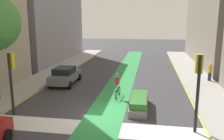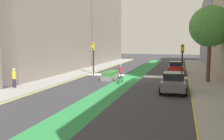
# 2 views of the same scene
# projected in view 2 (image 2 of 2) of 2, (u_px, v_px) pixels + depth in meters

# --- Properties ---
(ground_plane) EXTENTS (120.00, 120.00, 0.00)m
(ground_plane) POSITION_uv_depth(u_px,v_px,m) (133.00, 78.00, 26.67)
(ground_plane) COLOR #38383D
(bike_lane_paint) EXTENTS (2.40, 60.00, 0.01)m
(bike_lane_paint) POSITION_uv_depth(u_px,v_px,m) (130.00, 78.00, 26.76)
(bike_lane_paint) COLOR #2D8C47
(bike_lane_paint) RESTS_ON ground_plane
(crosswalk_band) EXTENTS (12.00, 1.80, 0.01)m
(crosswalk_band) POSITION_uv_depth(u_px,v_px,m) (136.00, 76.00, 28.57)
(crosswalk_band) COLOR silver
(crosswalk_band) RESTS_ON ground_plane
(sidewalk_left) EXTENTS (3.00, 60.00, 0.15)m
(sidewalk_left) POSITION_uv_depth(u_px,v_px,m) (204.00, 81.00, 24.55)
(sidewalk_left) COLOR #9E9E99
(sidewalk_left) RESTS_ON ground_plane
(curb_stripe_left) EXTENTS (0.16, 60.00, 0.01)m
(curb_stripe_left) POSITION_uv_depth(u_px,v_px,m) (189.00, 81.00, 24.98)
(curb_stripe_left) COLOR yellow
(curb_stripe_left) RESTS_ON ground_plane
(sidewalk_right) EXTENTS (3.00, 60.00, 0.15)m
(sidewalk_right) POSITION_uv_depth(u_px,v_px,m) (72.00, 75.00, 28.77)
(sidewalk_right) COLOR #9E9E99
(sidewalk_right) RESTS_ON ground_plane
(curb_stripe_right) EXTENTS (0.16, 60.00, 0.01)m
(curb_stripe_right) POSITION_uv_depth(u_px,v_px,m) (84.00, 76.00, 28.36)
(curb_stripe_right) COLOR yellow
(curb_stripe_right) RESTS_ON ground_plane
(traffic_signal_near_right) EXTENTS (0.35, 0.52, 4.05)m
(traffic_signal_near_right) POSITION_uv_depth(u_px,v_px,m) (93.00, 52.00, 29.26)
(traffic_signal_near_right) COLOR black
(traffic_signal_near_right) RESTS_ON ground_plane
(traffic_signal_near_left) EXTENTS (0.35, 0.52, 3.81)m
(traffic_signal_near_left) POSITION_uv_depth(u_px,v_px,m) (182.00, 55.00, 25.68)
(traffic_signal_near_left) COLOR black
(traffic_signal_near_left) RESTS_ON ground_plane
(car_red_left_near) EXTENTS (2.13, 4.25, 1.57)m
(car_red_left_near) POSITION_uv_depth(u_px,v_px,m) (176.00, 67.00, 30.69)
(car_red_left_near) COLOR #A51919
(car_red_left_near) RESTS_ON ground_plane
(car_grey_left_far) EXTENTS (2.08, 4.23, 1.57)m
(car_grey_left_far) POSITION_uv_depth(u_px,v_px,m) (173.00, 82.00, 19.21)
(car_grey_left_far) COLOR slate
(car_grey_left_far) RESTS_ON ground_plane
(cyclist_in_lane) EXTENTS (0.32, 1.73, 1.86)m
(cyclist_in_lane) POSITION_uv_depth(u_px,v_px,m) (120.00, 73.00, 23.51)
(cyclist_in_lane) COLOR black
(cyclist_in_lane) RESTS_ON ground_plane
(pedestrian_sidewalk_right_a) EXTENTS (0.34, 0.34, 1.66)m
(pedestrian_sidewalk_right_a) POSITION_uv_depth(u_px,v_px,m) (14.00, 78.00, 20.21)
(pedestrian_sidewalk_right_a) COLOR #262638
(pedestrian_sidewalk_right_a) RESTS_ON sidewalk_right
(street_tree_near) EXTENTS (3.97, 3.97, 7.39)m
(street_tree_near) POSITION_uv_depth(u_px,v_px,m) (210.00, 27.00, 22.80)
(street_tree_near) COLOR brown
(street_tree_near) RESTS_ON sidewalk_left
(median_planter) EXTENTS (1.14, 3.41, 0.85)m
(median_planter) POSITION_uv_depth(u_px,v_px,m) (110.00, 75.00, 26.09)
(median_planter) COLOR slate
(median_planter) RESTS_ON ground_plane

